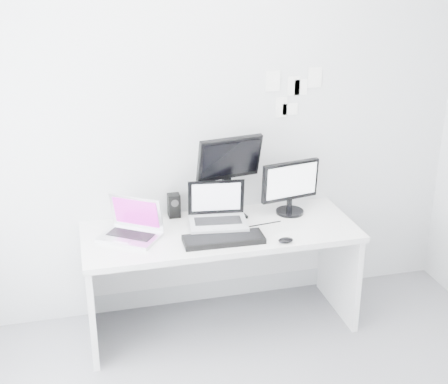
# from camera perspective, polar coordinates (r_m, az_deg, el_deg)

# --- Properties ---
(back_wall) EXTENTS (3.60, 0.00, 3.60)m
(back_wall) POSITION_cam_1_polar(r_m,az_deg,el_deg) (4.17, -1.52, 6.27)
(back_wall) COLOR silver
(back_wall) RESTS_ON ground
(desk) EXTENTS (1.80, 0.70, 0.73)m
(desk) POSITION_cam_1_polar(r_m,az_deg,el_deg) (4.23, -0.33, -7.95)
(desk) COLOR silver
(desk) RESTS_ON ground
(macbook) EXTENTS (0.45, 0.43, 0.27)m
(macbook) POSITION_cam_1_polar(r_m,az_deg,el_deg) (3.93, -8.79, -2.50)
(macbook) COLOR silver
(macbook) RESTS_ON desk
(speaker) EXTENTS (0.10, 0.10, 0.16)m
(speaker) POSITION_cam_1_polar(r_m,az_deg,el_deg) (4.24, -4.63, -1.24)
(speaker) COLOR black
(speaker) RESTS_ON desk
(dell_laptop) EXTENTS (0.41, 0.34, 0.31)m
(dell_laptop) POSITION_cam_1_polar(r_m,az_deg,el_deg) (4.01, -0.55, -1.41)
(dell_laptop) COLOR #B2B4BA
(dell_laptop) RESTS_ON desk
(rear_monitor) EXTENTS (0.46, 0.23, 0.60)m
(rear_monitor) POSITION_cam_1_polar(r_m,az_deg,el_deg) (4.14, 0.39, 1.47)
(rear_monitor) COLOR black
(rear_monitor) RESTS_ON desk
(samsung_monitor) EXTENTS (0.45, 0.27, 0.39)m
(samsung_monitor) POSITION_cam_1_polar(r_m,az_deg,el_deg) (4.26, 6.17, 0.46)
(samsung_monitor) COLOR black
(samsung_monitor) RESTS_ON desk
(keyboard) EXTENTS (0.51, 0.19, 0.03)m
(keyboard) POSITION_cam_1_polar(r_m,az_deg,el_deg) (3.89, -0.03, -4.39)
(keyboard) COLOR black
(keyboard) RESTS_ON desk
(mouse) EXTENTS (0.10, 0.06, 0.03)m
(mouse) POSITION_cam_1_polar(r_m,az_deg,el_deg) (3.90, 5.70, -4.44)
(mouse) COLOR black
(mouse) RESTS_ON desk
(wall_note_0) EXTENTS (0.10, 0.00, 0.14)m
(wall_note_0) POSITION_cam_1_polar(r_m,az_deg,el_deg) (4.22, 4.53, 10.16)
(wall_note_0) COLOR white
(wall_note_0) RESTS_ON back_wall
(wall_note_1) EXTENTS (0.09, 0.00, 0.13)m
(wall_note_1) POSITION_cam_1_polar(r_m,az_deg,el_deg) (4.28, 6.45, 9.70)
(wall_note_1) COLOR white
(wall_note_1) RESTS_ON back_wall
(wall_note_2) EXTENTS (0.10, 0.00, 0.14)m
(wall_note_2) POSITION_cam_1_polar(r_m,az_deg,el_deg) (4.32, 8.37, 10.41)
(wall_note_2) COLOR white
(wall_note_2) RESTS_ON back_wall
(wall_note_3) EXTENTS (0.11, 0.00, 0.08)m
(wall_note_3) POSITION_cam_1_polar(r_m,az_deg,el_deg) (4.31, 6.11, 7.61)
(wall_note_3) COLOR white
(wall_note_3) RESTS_ON back_wall
(wall_note_4) EXTENTS (0.08, 0.00, 0.14)m
(wall_note_4) POSITION_cam_1_polar(r_m,az_deg,el_deg) (4.28, 5.31, 7.78)
(wall_note_4) COLOR white
(wall_note_4) RESTS_ON back_wall
(wall_note_5) EXTENTS (0.09, 0.00, 0.11)m
(wall_note_5) POSITION_cam_1_polar(r_m,az_deg,el_deg) (4.30, 7.09, 9.57)
(wall_note_5) COLOR white
(wall_note_5) RESTS_ON back_wall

